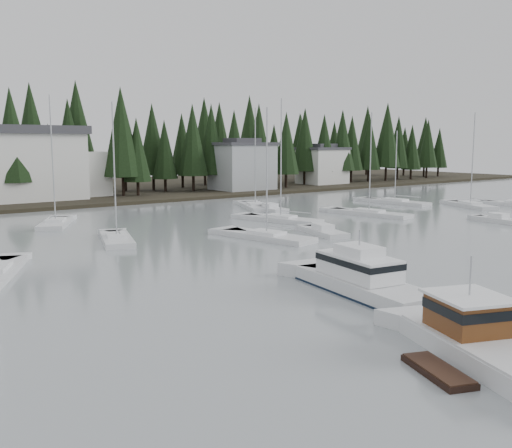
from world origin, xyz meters
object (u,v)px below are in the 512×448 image
Objects in this scene: sailboat_8 at (395,203)px; sailboat_2 at (281,221)px; house_east_b at (322,165)px; sailboat_9 at (369,215)px; sailboat_4 at (117,241)px; runabout_1 at (323,233)px; sailboat_7 at (255,208)px; lobster_boat_brown at (487,350)px; cabin_cruiser_center at (362,282)px; runabout_2 at (498,221)px; sailboat_10 at (56,225)px; runabout_4 at (270,210)px; sailboat_3 at (470,206)px; harbor_inn at (9,164)px; house_east_a at (242,165)px; sailboat_11 at (267,238)px.

sailboat_2 is at bearing 96.93° from sailboat_8.
sailboat_9 is at bearing -127.04° from house_east_b.
sailboat_4 reaches higher than sailboat_8.
sailboat_9 is 1.86× the size of runabout_1.
sailboat_9 is at bearing -48.79° from runabout_1.
sailboat_7 reaches higher than runabout_1.
sailboat_9 is (32.73, 35.31, -0.48)m from lobster_boat_brown.
sailboat_7 is at bearing -19.93° from cabin_cruiser_center.
lobster_boat_brown is at bearing 124.59° from runabout_2.
sailboat_9 is 16.56m from runabout_1.
runabout_4 is at bearing -70.43° from sailboat_10.
runabout_1 is at bearing -133.82° from house_east_b.
sailboat_3 is 1.04× the size of sailboat_4.
sailboat_7 is 23.61m from runabout_1.
cabin_cruiser_center is at bearing -0.04° from lobster_boat_brown.
cabin_cruiser_center is 26.01m from sailboat_4.
harbor_inn is 2.17× the size of sailboat_3.
sailboat_9 is at bearing 105.59° from sailboat_3.
runabout_1 is (-2.57, -9.57, 0.05)m from sailboat_2.
lobster_boat_brown is 48.15m from sailboat_9.
runabout_2 is at bearing -89.60° from runabout_1.
sailboat_10 is at bearing 56.15° from runabout_1.
house_east_b is at bearing 8.29° from sailboat_3.
sailboat_7 is at bearing -6.02° from lobster_boat_brown.
sailboat_7 is at bearing -121.99° from house_east_a.
runabout_1 is (13.63, 17.46, -0.53)m from cabin_cruiser_center.
sailboat_4 is at bearing 79.26° from sailboat_9.
sailboat_2 is 13.78m from sailboat_7.
sailboat_10 is at bearing 21.30° from sailboat_11.
lobster_boat_brown is 45.54m from runabout_2.
sailboat_7 is (5.85, 12.48, -0.00)m from sailboat_2.
sailboat_3 is at bearing -156.06° from sailboat_8.
lobster_boat_brown is 36.24m from sailboat_4.
sailboat_2 reaches higher than sailboat_3.
house_east_b is 45.75m from runabout_4.
cabin_cruiser_center is at bearing 157.26° from runabout_1.
harbor_inn is 66.50m from sailboat_3.
sailboat_9 is 12.97m from runabout_4.
house_east_a is at bearing -20.21° from sailboat_9.
house_east_b reaches higher than lobster_boat_brown.
runabout_4 is (-13.93, 24.01, 0.00)m from runabout_2.
sailboat_4 is (-20.52, -1.39, 0.00)m from sailboat_2.
lobster_boat_brown is 0.71× the size of sailboat_2.
lobster_boat_brown is at bearing 147.64° from sailboat_11.
lobster_boat_brown is (-61.92, -73.99, -3.86)m from house_east_b.
harbor_inn is at bearing 40.96° from runabout_2.
house_east_b is 1.35× the size of runabout_1.
sailboat_7 is 3.88m from runabout_4.
runabout_4 is (5.38, 8.63, 0.05)m from sailboat_2.
sailboat_3 is 30.14m from sailboat_7.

